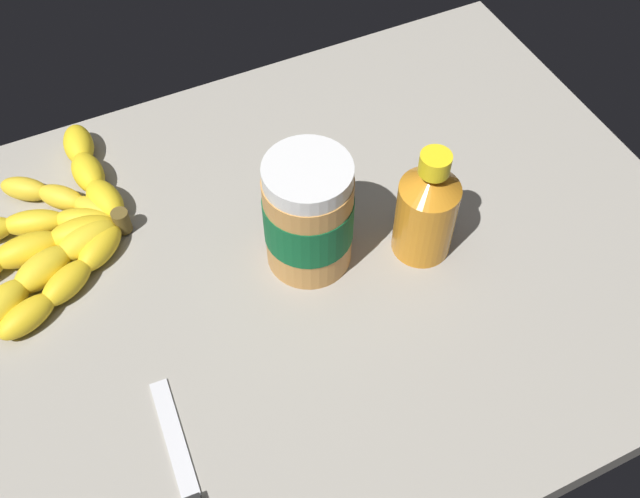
{
  "coord_description": "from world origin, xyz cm",
  "views": [
    {
      "loc": [
        22.39,
        44.64,
        68.03
      ],
      "look_at": [
        2.36,
        2.26,
        4.85
      ],
      "focal_mm": 40.93,
      "sensor_mm": 36.0,
      "label": 1
    }
  ],
  "objects_px": {
    "banana_bunch": "(54,234)",
    "butter_knife": "(189,487)",
    "honey_bottle": "(427,209)",
    "peanut_butter_jar": "(308,215)"
  },
  "relations": [
    {
      "from": "butter_knife",
      "to": "honey_bottle",
      "type": "bearing_deg",
      "value": -155.3
    },
    {
      "from": "banana_bunch",
      "to": "butter_knife",
      "type": "height_order",
      "value": "banana_bunch"
    },
    {
      "from": "banana_bunch",
      "to": "butter_knife",
      "type": "distance_m",
      "value": 0.34
    },
    {
      "from": "honey_bottle",
      "to": "butter_knife",
      "type": "xyz_separation_m",
      "value": [
        0.34,
        0.16,
        -0.06
      ]
    },
    {
      "from": "butter_knife",
      "to": "banana_bunch",
      "type": "bearing_deg",
      "value": -82.65
    },
    {
      "from": "peanut_butter_jar",
      "to": "honey_bottle",
      "type": "height_order",
      "value": "honey_bottle"
    },
    {
      "from": "banana_bunch",
      "to": "peanut_butter_jar",
      "type": "height_order",
      "value": "peanut_butter_jar"
    },
    {
      "from": "butter_knife",
      "to": "peanut_butter_jar",
      "type": "bearing_deg",
      "value": -137.36
    },
    {
      "from": "honey_bottle",
      "to": "peanut_butter_jar",
      "type": "bearing_deg",
      "value": -18.93
    },
    {
      "from": "banana_bunch",
      "to": "butter_knife",
      "type": "bearing_deg",
      "value": 97.35
    }
  ]
}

